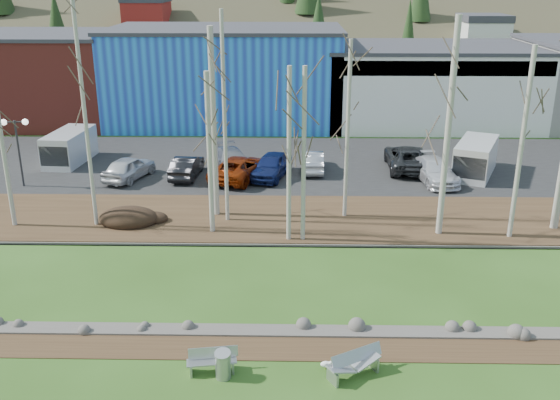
{
  "coord_description": "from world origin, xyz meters",
  "views": [
    {
      "loc": [
        -0.09,
        -17.22,
        12.69
      ],
      "look_at": [
        -0.65,
        10.77,
        2.5
      ],
      "focal_mm": 40.0,
      "sensor_mm": 36.0,
      "label": 1
    }
  ],
  "objects_px": {
    "bench_intact": "(212,360)",
    "car_2": "(240,168)",
    "car_5": "(312,161)",
    "car_3": "(231,161)",
    "street_lamp": "(16,134)",
    "car_0": "(129,168)",
    "van_grey": "(68,148)",
    "car_4": "(271,166)",
    "seagull": "(326,364)",
    "van_white": "(475,159)",
    "car_7": "(434,170)",
    "bench_damaged": "(354,363)",
    "litter_bin": "(223,366)",
    "car_6": "(407,158)",
    "car_1": "(187,167)"
  },
  "relations": [
    {
      "from": "car_7",
      "to": "car_4",
      "type": "bearing_deg",
      "value": 167.55
    },
    {
      "from": "bench_intact",
      "to": "car_5",
      "type": "distance_m",
      "value": 22.88
    },
    {
      "from": "litter_bin",
      "to": "seagull",
      "type": "relative_size",
      "value": 1.96
    },
    {
      "from": "car_5",
      "to": "car_7",
      "type": "distance_m",
      "value": 8.03
    },
    {
      "from": "litter_bin",
      "to": "car_1",
      "type": "height_order",
      "value": "car_1"
    },
    {
      "from": "street_lamp",
      "to": "car_7",
      "type": "bearing_deg",
      "value": -2.88
    },
    {
      "from": "car_4",
      "to": "van_grey",
      "type": "relative_size",
      "value": 0.9
    },
    {
      "from": "car_0",
      "to": "car_3",
      "type": "xyz_separation_m",
      "value": [
        6.48,
        1.62,
        0.02
      ]
    },
    {
      "from": "car_5",
      "to": "car_7",
      "type": "xyz_separation_m",
      "value": [
        7.73,
        -2.17,
        0.04
      ]
    },
    {
      "from": "street_lamp",
      "to": "car_2",
      "type": "distance_m",
      "value": 13.86
    },
    {
      "from": "bench_intact",
      "to": "car_2",
      "type": "xyz_separation_m",
      "value": [
        -0.7,
        20.65,
        0.47
      ]
    },
    {
      "from": "car_4",
      "to": "car_0",
      "type": "bearing_deg",
      "value": -160.48
    },
    {
      "from": "bench_damaged",
      "to": "car_5",
      "type": "height_order",
      "value": "car_5"
    },
    {
      "from": "bench_intact",
      "to": "van_grey",
      "type": "height_order",
      "value": "van_grey"
    },
    {
      "from": "car_6",
      "to": "car_5",
      "type": "bearing_deg",
      "value": 6.52
    },
    {
      "from": "car_7",
      "to": "van_grey",
      "type": "height_order",
      "value": "van_grey"
    },
    {
      "from": "car_5",
      "to": "van_white",
      "type": "relative_size",
      "value": 0.75
    },
    {
      "from": "car_1",
      "to": "car_2",
      "type": "height_order",
      "value": "car_2"
    },
    {
      "from": "car_1",
      "to": "car_7",
      "type": "height_order",
      "value": "car_7"
    },
    {
      "from": "car_7",
      "to": "seagull",
      "type": "bearing_deg",
      "value": -120.31
    },
    {
      "from": "bench_intact",
      "to": "seagull",
      "type": "xyz_separation_m",
      "value": [
        3.86,
        0.21,
        -0.24
      ]
    },
    {
      "from": "seagull",
      "to": "car_6",
      "type": "height_order",
      "value": "car_6"
    },
    {
      "from": "car_3",
      "to": "street_lamp",
      "type": "bearing_deg",
      "value": 173.69
    },
    {
      "from": "car_1",
      "to": "car_3",
      "type": "relative_size",
      "value": 0.81
    },
    {
      "from": "litter_bin",
      "to": "van_grey",
      "type": "relative_size",
      "value": 0.17
    },
    {
      "from": "car_3",
      "to": "car_6",
      "type": "bearing_deg",
      "value": -15.64
    },
    {
      "from": "car_0",
      "to": "car_2",
      "type": "relative_size",
      "value": 0.82
    },
    {
      "from": "car_5",
      "to": "bench_intact",
      "type": "bearing_deg",
      "value": 79.94
    },
    {
      "from": "seagull",
      "to": "car_2",
      "type": "height_order",
      "value": "car_2"
    },
    {
      "from": "car_3",
      "to": "car_6",
      "type": "relative_size",
      "value": 0.92
    },
    {
      "from": "car_4",
      "to": "car_3",
      "type": "bearing_deg",
      "value": 174.05
    },
    {
      "from": "car_0",
      "to": "van_grey",
      "type": "height_order",
      "value": "van_grey"
    },
    {
      "from": "bench_intact",
      "to": "bench_damaged",
      "type": "bearing_deg",
      "value": -10.25
    },
    {
      "from": "car_4",
      "to": "car_7",
      "type": "height_order",
      "value": "car_4"
    },
    {
      "from": "bench_intact",
      "to": "car_6",
      "type": "xyz_separation_m",
      "value": [
        10.45,
        23.06,
        0.52
      ]
    },
    {
      "from": "bench_damaged",
      "to": "litter_bin",
      "type": "height_order",
      "value": "litter_bin"
    },
    {
      "from": "car_2",
      "to": "street_lamp",
      "type": "bearing_deg",
      "value": 27.78
    },
    {
      "from": "car_1",
      "to": "van_grey",
      "type": "xyz_separation_m",
      "value": [
        -8.78,
        3.07,
        0.39
      ]
    },
    {
      "from": "van_white",
      "to": "van_grey",
      "type": "height_order",
      "value": "van_white"
    },
    {
      "from": "car_3",
      "to": "car_7",
      "type": "relative_size",
      "value": 1.05
    },
    {
      "from": "car_4",
      "to": "street_lamp",
      "type": "bearing_deg",
      "value": -156.06
    },
    {
      "from": "car_4",
      "to": "car_7",
      "type": "relative_size",
      "value": 0.92
    },
    {
      "from": "car_4",
      "to": "car_6",
      "type": "height_order",
      "value": "car_6"
    },
    {
      "from": "car_1",
      "to": "car_6",
      "type": "relative_size",
      "value": 0.74
    },
    {
      "from": "car_0",
      "to": "car_3",
      "type": "bearing_deg",
      "value": -147.55
    },
    {
      "from": "litter_bin",
      "to": "street_lamp",
      "type": "distance_m",
      "value": 24.36
    },
    {
      "from": "bench_intact",
      "to": "van_white",
      "type": "distance_m",
      "value": 26.21
    },
    {
      "from": "seagull",
      "to": "van_white",
      "type": "bearing_deg",
      "value": 78.97
    },
    {
      "from": "car_0",
      "to": "car_1",
      "type": "height_order",
      "value": "car_0"
    },
    {
      "from": "bench_damaged",
      "to": "car_7",
      "type": "xyz_separation_m",
      "value": [
        6.95,
        20.46,
        0.43
      ]
    }
  ]
}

